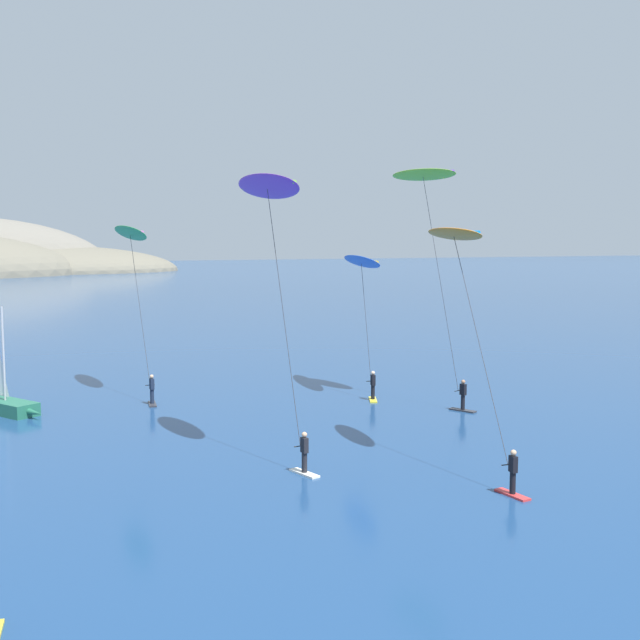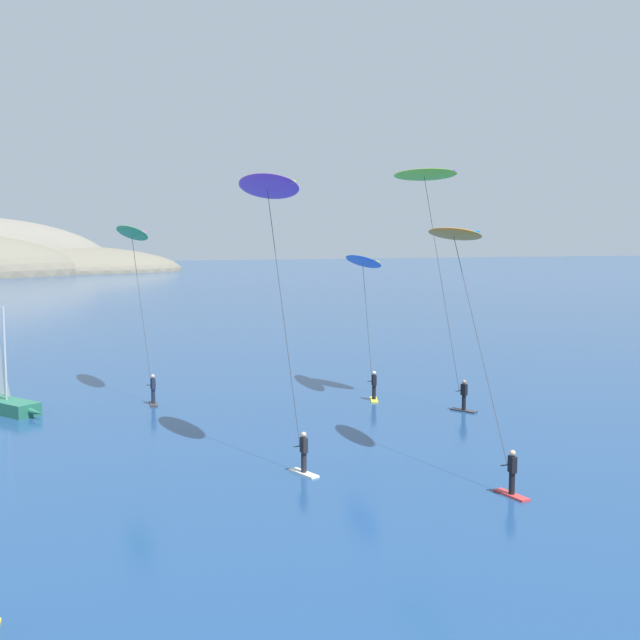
% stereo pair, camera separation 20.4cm
% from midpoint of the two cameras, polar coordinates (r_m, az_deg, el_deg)
% --- Properties ---
extents(sailboat_near, '(4.05, 5.50, 5.70)m').
position_cam_midpoint_polar(sailboat_near, '(46.06, -21.58, -5.39)').
color(sailboat_near, '#23664C').
rests_on(sailboat_near, ground).
extents(kitesurfer_blue, '(1.77, 6.06, 8.35)m').
position_cam_midpoint_polar(kitesurfer_blue, '(47.36, 2.89, 3.49)').
color(kitesurfer_blue, yellow).
rests_on(kitesurfer_blue, ground).
extents(kitesurfer_orange, '(1.44, 8.04, 9.82)m').
position_cam_midpoint_polar(kitesurfer_orange, '(33.03, 9.73, 4.35)').
color(kitesurfer_orange, red).
rests_on(kitesurfer_orange, ground).
extents(kitesurfer_lime, '(2.73, 6.39, 13.14)m').
position_cam_midpoint_polar(kitesurfer_lime, '(45.23, 7.46, 8.85)').
color(kitesurfer_lime, '#2D2D33').
rests_on(kitesurfer_lime, ground).
extents(kitesurfer_purple, '(2.10, 6.76, 12.02)m').
position_cam_midpoint_polar(kitesurfer_purple, '(33.70, -3.76, 8.18)').
color(kitesurfer_purple, silver).
rests_on(kitesurfer_purple, ground).
extents(kitesurfer_green, '(1.95, 7.33, 10.09)m').
position_cam_midpoint_polar(kitesurfer_green, '(48.43, -13.37, 5.25)').
color(kitesurfer_green, '#2D2D33').
rests_on(kitesurfer_green, ground).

